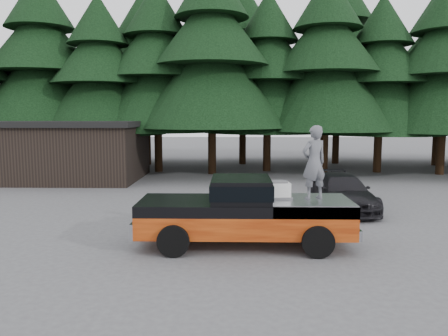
{
  "coord_description": "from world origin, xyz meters",
  "views": [
    {
      "loc": [
        0.32,
        -12.36,
        3.64
      ],
      "look_at": [
        0.05,
        0.0,
        2.13
      ],
      "focal_mm": 35.0,
      "sensor_mm": 36.0,
      "label": 1
    }
  ],
  "objects_px": {
    "parked_car": "(341,192)",
    "utility_building": "(68,150)",
    "pickup_truck": "(244,222)",
    "air_compressor": "(278,191)",
    "man_on_bed": "(314,162)"
  },
  "relations": [
    {
      "from": "air_compressor",
      "to": "man_on_bed",
      "type": "distance_m",
      "value": 1.25
    },
    {
      "from": "man_on_bed",
      "to": "parked_car",
      "type": "bearing_deg",
      "value": -136.35
    },
    {
      "from": "air_compressor",
      "to": "utility_building",
      "type": "height_order",
      "value": "utility_building"
    },
    {
      "from": "air_compressor",
      "to": "utility_building",
      "type": "distance_m",
      "value": 16.27
    },
    {
      "from": "man_on_bed",
      "to": "parked_car",
      "type": "xyz_separation_m",
      "value": [
        1.97,
        4.79,
        -1.67
      ]
    },
    {
      "from": "air_compressor",
      "to": "parked_car",
      "type": "height_order",
      "value": "air_compressor"
    },
    {
      "from": "air_compressor",
      "to": "man_on_bed",
      "type": "bearing_deg",
      "value": -9.36
    },
    {
      "from": "parked_car",
      "to": "utility_building",
      "type": "relative_size",
      "value": 0.55
    },
    {
      "from": "utility_building",
      "to": "air_compressor",
      "type": "bearing_deg",
      "value": -49.44
    },
    {
      "from": "pickup_truck",
      "to": "utility_building",
      "type": "relative_size",
      "value": 0.71
    },
    {
      "from": "pickup_truck",
      "to": "man_on_bed",
      "type": "relative_size",
      "value": 2.96
    },
    {
      "from": "air_compressor",
      "to": "man_on_bed",
      "type": "height_order",
      "value": "man_on_bed"
    },
    {
      "from": "parked_car",
      "to": "utility_building",
      "type": "height_order",
      "value": "utility_building"
    },
    {
      "from": "pickup_truck",
      "to": "air_compressor",
      "type": "bearing_deg",
      "value": 8.31
    },
    {
      "from": "pickup_truck",
      "to": "air_compressor",
      "type": "relative_size",
      "value": 9.79
    }
  ]
}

